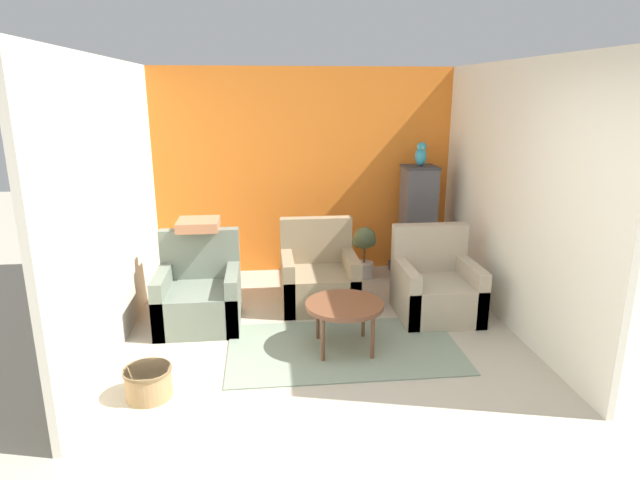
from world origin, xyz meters
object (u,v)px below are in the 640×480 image
(armchair_left, at_px, (199,297))
(parrot, at_px, (421,155))
(birdcage, at_px, (417,226))
(wicker_basket, at_px, (148,381))
(armchair_right, at_px, (436,289))
(coffee_table, at_px, (344,307))
(armchair_middle, at_px, (319,279))
(potted_plant, at_px, (364,247))

(armchair_left, xyz_separation_m, parrot, (2.58, 1.21, 1.25))
(birdcage, distance_m, parrot, 0.89)
(wicker_basket, bearing_deg, armchair_right, 25.91)
(birdcage, bearing_deg, parrot, 90.00)
(birdcage, bearing_deg, coffee_table, -122.22)
(coffee_table, height_order, armchair_right, armchair_right)
(armchair_middle, relative_size, potted_plant, 1.41)
(armchair_middle, bearing_deg, armchair_left, -162.53)
(birdcage, distance_m, potted_plant, 0.72)
(birdcage, distance_m, wicker_basket, 3.85)
(armchair_right, bearing_deg, parrot, 83.24)
(parrot, bearing_deg, potted_plant, -179.24)
(armchair_left, relative_size, wicker_basket, 2.50)
(parrot, distance_m, potted_plant, 1.33)
(armchair_left, height_order, wicker_basket, armchair_left)
(armchair_middle, bearing_deg, potted_plant, 50.77)
(armchair_right, distance_m, wicker_basket, 2.99)
(armchair_left, bearing_deg, parrot, 25.11)
(parrot, height_order, potted_plant, parrot)
(parrot, distance_m, wicker_basket, 4.07)
(coffee_table, xyz_separation_m, wicker_basket, (-1.62, -0.63, -0.28))
(armchair_right, height_order, birdcage, birdcage)
(potted_plant, bearing_deg, armchair_middle, -129.23)
(parrot, relative_size, potted_plant, 0.45)
(coffee_table, distance_m, parrot, 2.55)
(armchair_right, xyz_separation_m, wicker_basket, (-2.69, -1.30, -0.15))
(coffee_table, xyz_separation_m, parrot, (1.22, 1.94, 1.12))
(armchair_left, height_order, parrot, parrot)
(armchair_middle, xyz_separation_m, wicker_basket, (-1.50, -1.74, -0.15))
(birdcage, relative_size, parrot, 4.77)
(coffee_table, relative_size, birdcage, 0.50)
(armchair_left, bearing_deg, birdcage, 25.07)
(coffee_table, height_order, wicker_basket, coffee_table)
(coffee_table, relative_size, potted_plant, 1.09)
(armchair_right, bearing_deg, coffee_table, -147.59)
(potted_plant, bearing_deg, armchair_left, -147.81)
(potted_plant, xyz_separation_m, wicker_basket, (-2.16, -2.55, -0.26))
(birdcage, bearing_deg, armchair_left, -154.93)
(armchair_middle, bearing_deg, armchair_right, -20.35)
(parrot, relative_size, wicker_basket, 0.80)
(birdcage, bearing_deg, wicker_basket, -137.92)
(armchair_right, bearing_deg, wicker_basket, -154.09)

